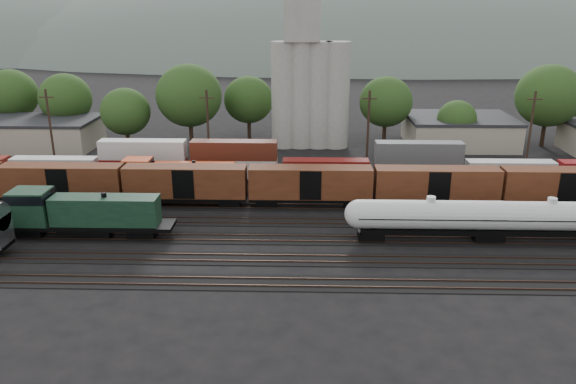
{
  "coord_description": "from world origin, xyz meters",
  "views": [
    {
      "loc": [
        2.26,
        -60.53,
        24.26
      ],
      "look_at": [
        0.58,
        2.0,
        3.0
      ],
      "focal_mm": 35.0,
      "sensor_mm": 36.0,
      "label": 1
    }
  ],
  "objects_px": {
    "orange_locomotive": "(172,175)",
    "grain_silo": "(309,82)",
    "tank_car_a": "(430,216)",
    "green_locomotive": "(75,213)"
  },
  "relations": [
    {
      "from": "green_locomotive",
      "to": "tank_car_a",
      "type": "relative_size",
      "value": 1.06
    },
    {
      "from": "green_locomotive",
      "to": "orange_locomotive",
      "type": "bearing_deg",
      "value": 64.86
    },
    {
      "from": "grain_silo",
      "to": "green_locomotive",
      "type": "bearing_deg",
      "value": -121.74
    },
    {
      "from": "green_locomotive",
      "to": "grain_silo",
      "type": "height_order",
      "value": "grain_silo"
    },
    {
      "from": "green_locomotive",
      "to": "orange_locomotive",
      "type": "distance_m",
      "value": 16.57
    },
    {
      "from": "orange_locomotive",
      "to": "grain_silo",
      "type": "relative_size",
      "value": 0.61
    },
    {
      "from": "tank_car_a",
      "to": "orange_locomotive",
      "type": "bearing_deg",
      "value": 154.0
    },
    {
      "from": "tank_car_a",
      "to": "orange_locomotive",
      "type": "relative_size",
      "value": 1.01
    },
    {
      "from": "tank_car_a",
      "to": "grain_silo",
      "type": "relative_size",
      "value": 0.62
    },
    {
      "from": "green_locomotive",
      "to": "grain_silo",
      "type": "xyz_separation_m",
      "value": [
        25.36,
        41.0,
        8.41
      ]
    }
  ]
}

